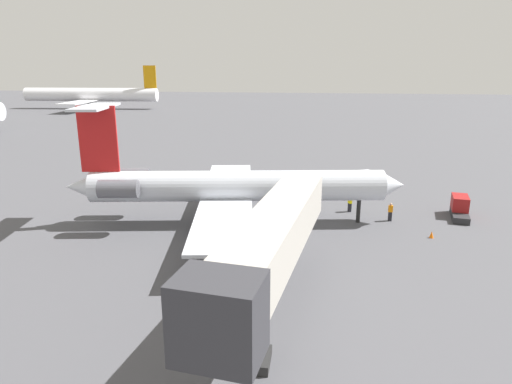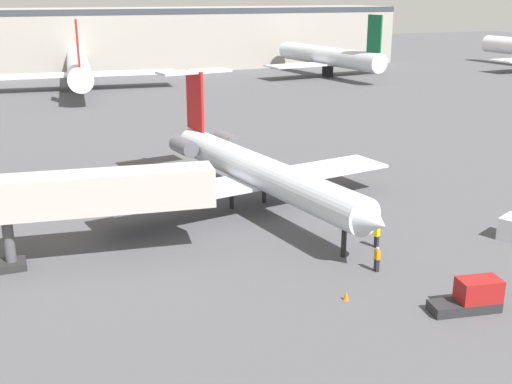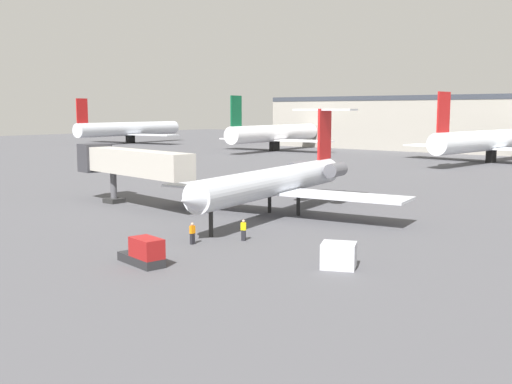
{
  "view_description": "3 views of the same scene",
  "coord_description": "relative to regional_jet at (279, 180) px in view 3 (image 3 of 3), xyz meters",
  "views": [
    {
      "loc": [
        -38.3,
        -3.38,
        13.54
      ],
      "look_at": [
        0.22,
        2.05,
        2.63
      ],
      "focal_mm": 31.66,
      "sensor_mm": 36.0,
      "label": 1
    },
    {
      "loc": [
        -19.68,
        -41.66,
        17.21
      ],
      "look_at": [
        -2.49,
        0.58,
        2.78
      ],
      "focal_mm": 44.24,
      "sensor_mm": 36.0,
      "label": 2
    },
    {
      "loc": [
        34.36,
        -42.11,
        10.18
      ],
      "look_at": [
        -1.53,
        1.52,
        2.58
      ],
      "focal_mm": 42.64,
      "sensor_mm": 36.0,
      "label": 3
    }
  ],
  "objects": [
    {
      "name": "ground_plane",
      "position": [
        1.05,
        -4.42,
        -3.55
      ],
      "size": [
        400.0,
        400.0,
        0.1
      ],
      "primitive_type": "cube",
      "color": "#4C4C51"
    },
    {
      "name": "traffic_cone_near",
      "position": [
        -1.17,
        -17.18,
        -3.23
      ],
      "size": [
        0.36,
        0.36,
        0.55
      ],
      "color": "orange",
      "rests_on": "ground_plane"
    },
    {
      "name": "ground_crew_loader",
      "position": [
        4.87,
        -10.95,
        -2.64
      ],
      "size": [
        0.47,
        0.41,
        1.69
      ],
      "color": "black",
      "rests_on": "ground_plane"
    },
    {
      "name": "parked_airliner_west_end",
      "position": [
        -116.07,
        75.49,
        0.89
      ],
      "size": [
        35.76,
        42.23,
        13.59
      ],
      "color": "silver",
      "rests_on": "ground_plane"
    },
    {
      "name": "baggage_tug_lead",
      "position": [
        4.79,
        -20.95,
        -2.66
      ],
      "size": [
        4.19,
        2.09,
        1.9
      ],
      "color": "#262628",
      "rests_on": "ground_plane"
    },
    {
      "name": "regional_jet",
      "position": [
        0.0,
        0.0,
        0.0
      ],
      "size": [
        25.9,
        29.55,
        10.36
      ],
      "color": "silver",
      "rests_on": "ground_plane"
    },
    {
      "name": "parked_airliner_west_mid",
      "position": [
        -58.75,
        75.19,
        0.88
      ],
      "size": [
        31.23,
        36.92,
        13.56
      ],
      "color": "white",
      "rests_on": "ground_plane"
    },
    {
      "name": "ground_crew_marshaller",
      "position": [
        2.68,
        -14.4,
        -2.64
      ],
      "size": [
        0.28,
        0.41,
        1.69
      ],
      "color": "black",
      "rests_on": "ground_plane"
    },
    {
      "name": "jet_bridge",
      "position": [
        -16.23,
        -5.42,
        1.21
      ],
      "size": [
        18.91,
        5.4,
        6.39
      ],
      "color": "#B7B2A8",
      "rests_on": "ground_plane"
    },
    {
      "name": "parked_airliner_centre",
      "position": [
        -4.7,
        75.02,
        0.79
      ],
      "size": [
        36.64,
        43.29,
        13.39
      ],
      "color": "silver",
      "rests_on": "ground_plane"
    },
    {
      "name": "cargo_container_uld",
      "position": [
        15.09,
        -13.37,
        -2.67
      ],
      "size": [
        2.75,
        2.57,
        1.67
      ],
      "color": "silver",
      "rests_on": "ground_plane"
    }
  ]
}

